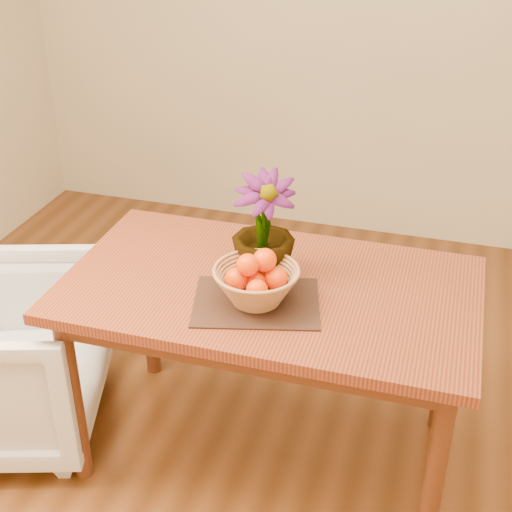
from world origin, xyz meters
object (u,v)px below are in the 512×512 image
(table, at_px, (269,306))
(armchair, at_px, (0,351))
(wicker_basket, at_px, (256,287))
(potted_plant, at_px, (263,228))

(table, height_order, armchair, table)
(table, relative_size, wicker_basket, 5.00)
(table, height_order, wicker_basket, wicker_basket)
(wicker_basket, xyz_separation_m, armchair, (-1.01, -0.04, -0.45))
(potted_plant, bearing_deg, armchair, 173.14)
(table, bearing_deg, armchair, -170.89)
(armchair, bearing_deg, potted_plant, -96.04)
(armchair, bearing_deg, table, -98.42)
(table, relative_size, potted_plant, 3.70)
(potted_plant, xyz_separation_m, armchair, (-0.99, -0.20, -0.58))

